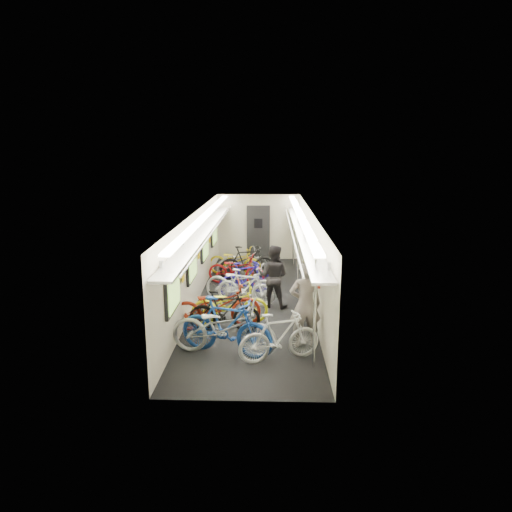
# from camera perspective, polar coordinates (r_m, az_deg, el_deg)

# --- Properties ---
(train_car_shell) EXTENTS (10.00, 10.00, 10.00)m
(train_car_shell) POSITION_cam_1_polar(r_m,az_deg,el_deg) (12.55, -1.87, 2.56)
(train_car_shell) COLOR black
(train_car_shell) RESTS_ON ground
(bicycle_0) EXTENTS (2.19, 1.06, 1.10)m
(bicycle_0) POSITION_cam_1_polar(r_m,az_deg,el_deg) (9.04, -4.05, -8.95)
(bicycle_0) COLOR #9D9DA1
(bicycle_0) RESTS_ON ground
(bicycle_1) EXTENTS (2.02, 1.16, 1.17)m
(bicycle_1) POSITION_cam_1_polar(r_m,az_deg,el_deg) (9.01, -3.77, -8.78)
(bicycle_1) COLOR #184095
(bicycle_1) RESTS_ON ground
(bicycle_2) EXTENTS (2.15, 1.16, 1.07)m
(bicycle_2) POSITION_cam_1_polar(r_m,az_deg,el_deg) (10.32, -5.01, -6.23)
(bicycle_2) COLOR maroon
(bicycle_2) RESTS_ON ground
(bicycle_3) EXTENTS (1.59, 0.47, 0.95)m
(bicycle_3) POSITION_cam_1_polar(r_m,az_deg,el_deg) (10.14, -3.95, -6.92)
(bicycle_3) COLOR black
(bicycle_3) RESTS_ON ground
(bicycle_4) EXTENTS (1.85, 0.87, 0.94)m
(bicycle_4) POSITION_cam_1_polar(r_m,az_deg,el_deg) (10.60, -3.30, -6.06)
(bicycle_4) COLOR yellow
(bicycle_4) RESTS_ON ground
(bicycle_5) EXTENTS (1.63, 0.93, 0.95)m
(bicycle_5) POSITION_cam_1_polar(r_m,az_deg,el_deg) (11.88, -1.35, -3.91)
(bicycle_5) COLOR white
(bicycle_5) RESTS_ON ground
(bicycle_6) EXTENTS (2.08, 1.17, 1.04)m
(bicycle_6) POSITION_cam_1_polar(r_m,az_deg,el_deg) (12.08, -1.88, -3.41)
(bicycle_6) COLOR #B8B7BC
(bicycle_6) RESTS_ON ground
(bicycle_7) EXTENTS (1.61, 1.05, 0.94)m
(bicycle_7) POSITION_cam_1_polar(r_m,az_deg,el_deg) (12.70, -1.36, -2.80)
(bicycle_7) COLOR #221895
(bicycle_7) RESTS_ON ground
(bicycle_8) EXTENTS (1.84, 0.97, 0.92)m
(bicycle_8) POSITION_cam_1_polar(r_m,az_deg,el_deg) (13.70, -2.48, -1.68)
(bicycle_8) COLOR maroon
(bicycle_8) RESTS_ON ground
(bicycle_9) EXTENTS (1.83, 0.96, 1.06)m
(bicycle_9) POSITION_cam_1_polar(r_m,az_deg,el_deg) (14.29, -1.14, -0.78)
(bicycle_9) COLOR black
(bicycle_9) RESTS_ON ground
(bicycle_10) EXTENTS (1.90, 1.08, 0.94)m
(bicycle_10) POSITION_cam_1_polar(r_m,az_deg,el_deg) (14.71, -2.64, -0.62)
(bicycle_10) COLOR gold
(bicycle_10) RESTS_ON ground
(bicycle_11) EXTENTS (1.67, 0.94, 0.97)m
(bicycle_11) POSITION_cam_1_polar(r_m,az_deg,el_deg) (8.79, 2.95, -10.06)
(bicycle_11) COLOR silver
(bicycle_11) RESTS_ON ground
(bicycle_12) EXTENTS (1.79, 1.12, 0.89)m
(bicycle_12) POSITION_cam_1_polar(r_m,az_deg,el_deg) (14.76, -1.74, -0.67)
(bicycle_12) COLOR slate
(bicycle_12) RESTS_ON ground
(passenger_near) EXTENTS (0.69, 0.49, 1.79)m
(passenger_near) POSITION_cam_1_polar(r_m,az_deg,el_deg) (9.32, 6.18, -6.06)
(passenger_near) COLOR gray
(passenger_near) RESTS_ON ground
(passenger_mid) EXTENTS (0.92, 0.81, 1.62)m
(passenger_mid) POSITION_cam_1_polar(r_m,az_deg,el_deg) (11.64, 2.18, -2.55)
(passenger_mid) COLOR black
(passenger_mid) RESTS_ON ground
(backpack) EXTENTS (0.28, 0.19, 0.38)m
(backpack) POSITION_cam_1_polar(r_m,az_deg,el_deg) (9.74, 8.09, -2.88)
(backpack) COLOR #B02511
(backpack) RESTS_ON passenger_near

